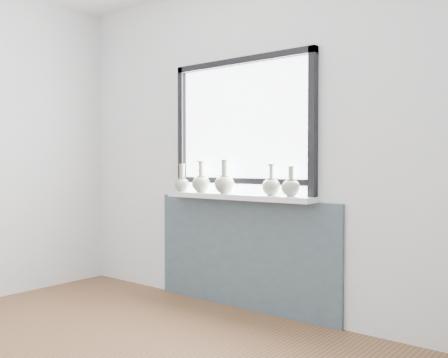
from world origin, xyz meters
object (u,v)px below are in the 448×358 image
Objects in this scene: vase_b at (201,182)px; vase_d at (272,186)px; vase_a at (182,183)px; vase_e at (291,187)px; windowsill at (237,197)px; vase_c at (225,183)px.

vase_b is 0.67m from vase_d.
vase_a is 0.91× the size of vase_b.
vase_d is at bearing 178.03° from vase_e.
windowsill is 6.09× the size of vase_e.
vase_b is 1.18× the size of vase_e.
vase_e is (0.48, -0.00, 0.09)m from windowsill.
vase_b is 0.26m from vase_c.
vase_c is at bearing -3.59° from vase_b.
vase_a is at bearing -178.26° from vase_d.
vase_c is at bearing -175.75° from vase_d.
vase_c reaches higher than vase_d.
vase_c is 0.58m from vase_e.
vase_b reaches higher than windowsill.
vase_a is at bearing 179.47° from vase_c.
windowsill is 0.49m from vase_e.
vase_c is (0.46, -0.00, 0.01)m from vase_a.
windowsill is at bearing -179.27° from vase_d.
vase_d is at bearing 0.73° from windowsill.
vase_e reaches higher than windowsill.
vase_d reaches higher than windowsill.
vase_c reaches higher than vase_b.
windowsill is 4.98× the size of vase_c.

